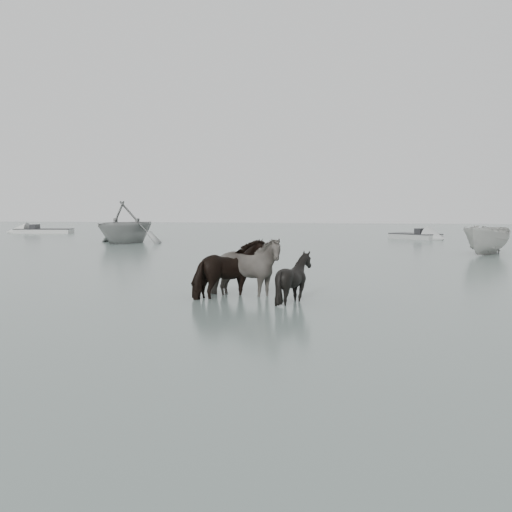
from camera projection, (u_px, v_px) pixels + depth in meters
The scene contains 8 objects.
ground at pixel (200, 311), 11.73m from camera, with size 140.00×140.00×0.00m, color slate.
pony_pinto at pixel (244, 262), 13.64m from camera, with size 0.89×1.96×1.66m, color black.
pony_dark at pixel (232, 263), 13.51m from camera, with size 1.61×1.38×1.62m, color black.
pony_black at pixel (294, 272), 12.86m from camera, with size 1.09×1.22×1.35m, color black.
rowboat_trail at pixel (127, 221), 34.50m from camera, with size 4.37×5.06×2.67m, color #9A9C9A.
boat_small at pixel (488, 238), 25.88m from camera, with size 1.45×3.87×1.49m, color #B7B7B2.
skiff_outer at pixel (44, 229), 48.05m from camera, with size 6.42×1.60×0.75m, color silver, non-canonical shape.
skiff_mid at pixel (415, 234), 39.08m from camera, with size 4.67×1.60×0.75m, color #A0A3A0, non-canonical shape.
Camera 1 is at (3.33, -11.17, 2.12)m, focal length 40.00 mm.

